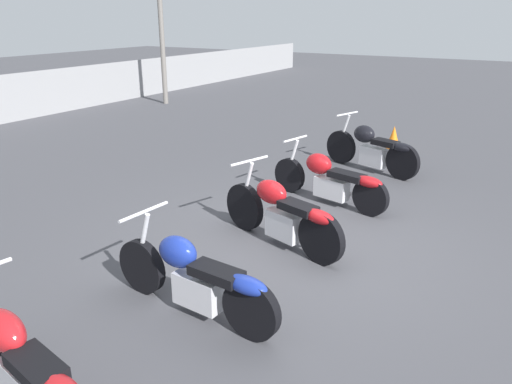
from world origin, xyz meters
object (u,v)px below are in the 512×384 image
at_px(motorcycle_slot_0, 23,370).
at_px(motorcycle_slot_2, 283,214).
at_px(motorcycle_slot_4, 372,149).
at_px(motorcycle_slot_1, 196,278).
at_px(traffic_cone_near, 394,137).
at_px(motorcycle_slot_3, 331,179).

height_order(motorcycle_slot_0, motorcycle_slot_2, motorcycle_slot_2).
xyz_separation_m(motorcycle_slot_2, motorcycle_slot_4, (3.69, 0.06, 0.00)).
xyz_separation_m(motorcycle_slot_1, motorcycle_slot_2, (1.81, 0.01, 0.03)).
bearing_deg(motorcycle_slot_4, traffic_cone_near, 21.75).
bearing_deg(motorcycle_slot_2, motorcycle_slot_1, -163.03).
bearing_deg(motorcycle_slot_1, motorcycle_slot_4, 4.98).
distance_m(motorcycle_slot_1, motorcycle_slot_2, 1.81).
height_order(motorcycle_slot_0, traffic_cone_near, motorcycle_slot_0).
bearing_deg(motorcycle_slot_1, traffic_cone_near, 5.85).
bearing_deg(motorcycle_slot_3, motorcycle_slot_1, -166.23).
xyz_separation_m(motorcycle_slot_1, traffic_cone_near, (7.40, 0.21, -0.16)).
relative_size(motorcycle_slot_1, traffic_cone_near, 4.06).
height_order(motorcycle_slot_0, motorcycle_slot_3, motorcycle_slot_0).
bearing_deg(motorcycle_slot_2, motorcycle_slot_0, -167.11).
relative_size(motorcycle_slot_4, traffic_cone_near, 4.00).
relative_size(motorcycle_slot_3, motorcycle_slot_4, 1.05).
relative_size(motorcycle_slot_1, motorcycle_slot_4, 1.02).
xyz_separation_m(motorcycle_slot_0, motorcycle_slot_4, (7.21, -0.17, 0.01)).
bearing_deg(motorcycle_slot_2, motorcycle_slot_4, 17.69).
height_order(motorcycle_slot_3, motorcycle_slot_4, motorcycle_slot_4).
height_order(motorcycle_slot_2, motorcycle_slot_4, motorcycle_slot_4).
relative_size(motorcycle_slot_1, motorcycle_slot_2, 1.03).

